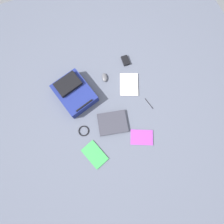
{
  "coord_description": "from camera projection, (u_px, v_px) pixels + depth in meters",
  "views": [
    {
      "loc": [
        0.14,
        0.43,
        1.89
      ],
      "look_at": [
        -0.03,
        0.03,
        0.02
      ],
      "focal_mm": 28.32,
      "sensor_mm": 36.0,
      "label": 1
    }
  ],
  "objects": [
    {
      "name": "ground_plane",
      "position": [
        109.0,
        111.0,
        1.95
      ],
      "size": [
        3.66,
        3.66,
        0.0
      ],
      "primitive_type": "plane",
      "color": "#4C5160"
    },
    {
      "name": "backpack",
      "position": [
        74.0,
        93.0,
        1.92
      ],
      "size": [
        0.44,
        0.5,
        0.16
      ],
      "color": "navy",
      "rests_on": "ground_plane"
    },
    {
      "name": "laptop",
      "position": [
        113.0,
        123.0,
        1.9
      ],
      "size": [
        0.36,
        0.31,
        0.03
      ],
      "color": "#24242C",
      "rests_on": "ground_plane"
    },
    {
      "name": "book_manual",
      "position": [
        129.0,
        85.0,
        2.01
      ],
      "size": [
        0.29,
        0.32,
        0.02
      ],
      "color": "silver",
      "rests_on": "ground_plane"
    },
    {
      "name": "book_blue",
      "position": [
        142.0,
        137.0,
        1.87
      ],
      "size": [
        0.28,
        0.24,
        0.01
      ],
      "color": "silver",
      "rests_on": "ground_plane"
    },
    {
      "name": "book_comic",
      "position": [
        95.0,
        155.0,
        1.83
      ],
      "size": [
        0.24,
        0.3,
        0.01
      ],
      "color": "silver",
      "rests_on": "ground_plane"
    },
    {
      "name": "computer_mouse",
      "position": [
        105.0,
        77.0,
        2.02
      ],
      "size": [
        0.08,
        0.12,
        0.03
      ],
      "primitive_type": "ellipsoid",
      "rotation": [
        0.0,
        0.0,
        -0.25
      ],
      "color": "#4C4C51",
      "rests_on": "ground_plane"
    },
    {
      "name": "cable_coil",
      "position": [
        84.0,
        131.0,
        1.89
      ],
      "size": [
        0.12,
        0.12,
        0.01
      ],
      "primitive_type": "torus",
      "color": "black",
      "rests_on": "ground_plane"
    },
    {
      "name": "power_brick",
      "position": [
        126.0,
        61.0,
        2.07
      ],
      "size": [
        0.08,
        0.12,
        0.03
      ],
      "primitive_type": "cube",
      "rotation": [
        0.0,
        0.0,
        -0.07
      ],
      "color": "black",
      "rests_on": "ground_plane"
    },
    {
      "name": "pen_black",
      "position": [
        149.0,
        103.0,
        1.96
      ],
      "size": [
        0.04,
        0.15,
        0.01
      ],
      "primitive_type": "cylinder",
      "rotation": [
        1.57,
        0.0,
        0.22
      ],
      "color": "black",
      "rests_on": "ground_plane"
    }
  ]
}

